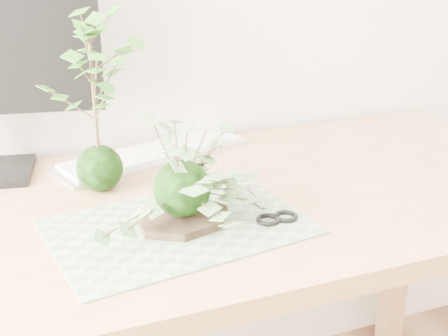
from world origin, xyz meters
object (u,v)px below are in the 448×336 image
Objects in this scene: ivy_kokedama at (181,163)px; keyboard at (153,154)px; maple_kokedama at (91,56)px; desk at (196,241)px.

ivy_kokedama reaches higher than keyboard.
maple_kokedama reaches higher than ivy_kokedama.
ivy_kokedama is 0.37m from keyboard.
maple_kokedama is at bearing 117.21° from ivy_kokedama.
keyboard is at bearing 43.04° from maple_kokedama.
ivy_kokedama is 0.64× the size of keyboard.
desk is 0.28m from keyboard.
keyboard reaches higher than desk.
desk is at bearing 57.78° from ivy_kokedama.
maple_kokedama reaches higher than keyboard.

